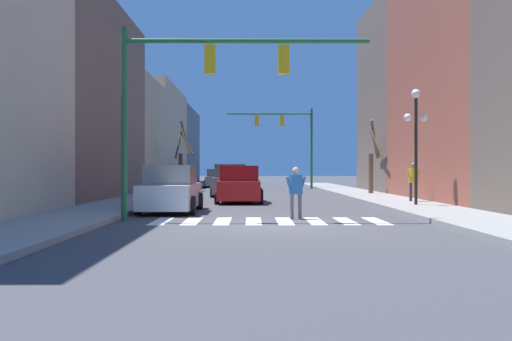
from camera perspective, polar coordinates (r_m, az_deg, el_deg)
ground_plane at (r=15.83m, az=1.44°, el=-5.39°), size 240.00×240.00×0.00m
sidewalk_left at (r=16.68m, az=-19.14°, el=-4.85°), size 2.73×90.00×0.15m
sidewalk_right at (r=17.05m, az=21.55°, el=-4.75°), size 2.73×90.00×0.15m
building_row_left at (r=42.93m, az=-13.57°, el=4.51°), size 6.00×68.27×11.83m
building_row_right at (r=28.78m, az=21.81°, el=10.43°), size 6.00×33.79×13.85m
crosswalk_stripes at (r=17.54m, az=1.25°, el=-4.84°), size 6.75×2.60×0.01m
traffic_signal_near at (r=17.74m, az=-5.41°, el=8.67°), size 7.26×0.28×5.67m
traffic_signal_far at (r=47.02m, az=2.98°, el=3.81°), size 6.72×0.28×6.27m
street_lamp_right_corner at (r=24.01m, az=14.99°, el=4.39°), size 0.95×0.36×4.47m
car_parked_left_near at (r=27.21m, az=-1.58°, el=-1.43°), size 2.10×4.43×1.68m
car_parked_left_mid at (r=21.42m, az=-8.09°, el=-1.87°), size 1.99×4.80×1.67m
car_parked_right_far at (r=50.49m, az=-3.62°, el=-0.78°), size 2.15×4.83×1.54m
car_parked_right_near at (r=33.78m, az=-2.43°, el=-1.04°), size 2.08×4.90×1.80m
pedestrian_on_left_sidewalk at (r=18.27m, az=3.81°, el=-1.70°), size 0.66×0.33×1.59m
pedestrian_on_right_sidewalk at (r=26.48m, az=14.75°, el=-0.72°), size 0.68×0.39×1.66m
street_tree_right_near at (r=42.26m, az=-7.07°, el=1.28°), size 1.62×3.18×4.84m
street_tree_left_mid at (r=35.11m, az=11.06°, el=1.03°), size 0.94×2.56×4.26m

